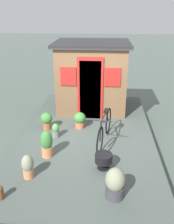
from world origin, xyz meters
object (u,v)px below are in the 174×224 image
(potted_plant_ivy, at_px, (28,166))
(charcoal_grill, at_px, (104,159))
(bicycle, at_px, (105,129))
(potted_plant_fern, at_px, (115,183))
(potted_plant_geranium, at_px, (80,120))
(potted_plant_basil, at_px, (47,144))
(potted_plant_thyme, at_px, (56,130))
(houseboat_cabin, at_px, (92,76))
(mooring_bollard, at_px, (0,192))
(potted_plant_rosemary, at_px, (47,120))

(potted_plant_ivy, height_order, charcoal_grill, potted_plant_ivy)
(bicycle, bearing_deg, potted_plant_fern, -173.71)
(potted_plant_geranium, bearing_deg, bicycle, -139.18)
(potted_plant_basil, distance_m, potted_plant_thyme, 0.90)
(bicycle, bearing_deg, houseboat_cabin, 10.82)
(potted_plant_fern, distance_m, charcoal_grill, 0.85)
(houseboat_cabin, relative_size, bicycle, 1.29)
(potted_plant_geranium, bearing_deg, mooring_bollard, 159.27)
(potted_plant_basil, xyz_separation_m, charcoal_grill, (-0.36, -1.24, -0.08))
(potted_plant_geranium, distance_m, potted_plant_ivy, 2.34)
(potted_plant_basil, height_order, potted_plant_geranium, potted_plant_basil)
(potted_plant_rosemary, bearing_deg, charcoal_grill, -137.32)
(potted_plant_thyme, distance_m, potted_plant_rosemary, 0.54)
(potted_plant_thyme, distance_m, charcoal_grill, 1.75)
(potted_plant_thyme, height_order, potted_plant_rosemary, potted_plant_rosemary)
(houseboat_cabin, height_order, potted_plant_ivy, houseboat_cabin)
(houseboat_cabin, height_order, bicycle, houseboat_cabin)
(potted_plant_fern, bearing_deg, potted_plant_basil, 50.71)
(potted_plant_ivy, bearing_deg, bicycle, -45.05)
(potted_plant_rosemary, xyz_separation_m, mooring_bollard, (-2.69, 0.20, -0.12))
(houseboat_cabin, distance_m, potted_plant_fern, 4.25)
(potted_plant_fern, relative_size, potted_plant_thyme, 1.60)
(potted_plant_thyme, bearing_deg, potted_plant_basil, 178.80)
(potted_plant_fern, bearing_deg, potted_plant_rosemary, 35.05)
(potted_plant_geranium, height_order, mooring_bollard, potted_plant_geranium)
(houseboat_cabin, distance_m, potted_plant_rosemary, 2.13)
(potted_plant_geranium, xyz_separation_m, mooring_bollard, (-2.83, 1.07, -0.10))
(potted_plant_rosemary, height_order, mooring_bollard, potted_plant_rosemary)
(bicycle, height_order, potted_plant_thyme, bicycle)
(houseboat_cabin, relative_size, potted_plant_basil, 3.64)
(houseboat_cabin, distance_m, bicycle, 2.41)
(mooring_bollard, bearing_deg, potted_plant_basil, -20.05)
(bicycle, bearing_deg, potted_plant_thyme, 80.09)
(bicycle, distance_m, potted_plant_fern, 1.87)
(bicycle, relative_size, potted_plant_fern, 2.99)
(potted_plant_basil, xyz_separation_m, potted_plant_fern, (-1.18, -1.45, -0.02))
(potted_plant_fern, bearing_deg, houseboat_cabin, 8.80)
(bicycle, relative_size, potted_plant_thyme, 4.79)
(mooring_bollard, bearing_deg, houseboat_cabin, -16.89)
(potted_plant_thyme, height_order, potted_plant_ivy, potted_plant_ivy)
(bicycle, relative_size, potted_plant_geranium, 3.95)
(potted_plant_rosemary, bearing_deg, potted_plant_ivy, -177.01)
(potted_plant_rosemary, distance_m, potted_plant_ivy, 2.08)
(bicycle, xyz_separation_m, potted_plant_thyme, (0.21, 1.22, -0.20))
(potted_plant_basil, bearing_deg, charcoal_grill, -106.31)
(houseboat_cabin, xyz_separation_m, potted_plant_fern, (-4.13, -0.64, -0.77))
(charcoal_grill, bearing_deg, potted_plant_geranium, 20.32)
(potted_plant_ivy, relative_size, mooring_bollard, 1.88)
(potted_plant_fern, bearing_deg, potted_plant_ivy, 75.60)
(potted_plant_thyme, distance_m, mooring_bollard, 2.33)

